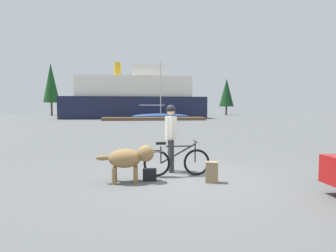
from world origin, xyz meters
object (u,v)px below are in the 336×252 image
(backpack, at_px, (212,172))
(sailboat_moored, at_px, (161,116))
(bicycle, at_px, (176,162))
(dog, at_px, (129,158))
(person_cyclist, at_px, (171,131))
(ferry_boat, at_px, (135,99))
(handbag_pannier, at_px, (150,175))

(backpack, distance_m, sailboat_moored, 34.46)
(bicycle, xyz_separation_m, dog, (-1.16, -0.43, 0.19))
(person_cyclist, height_order, ferry_boat, ferry_boat)
(person_cyclist, height_order, sailboat_moored, sailboat_moored)
(handbag_pannier, relative_size, ferry_boat, 0.01)
(bicycle, relative_size, ferry_boat, 0.08)
(person_cyclist, relative_size, sailboat_moored, 0.21)
(person_cyclist, distance_m, backpack, 1.67)
(sailboat_moored, bearing_deg, handbag_pannier, -96.06)
(dog, bearing_deg, backpack, -7.67)
(ferry_boat, relative_size, sailboat_moored, 2.67)
(backpack, xyz_separation_m, ferry_boat, (-1.49, 40.06, 2.96))
(bicycle, bearing_deg, dog, -159.73)
(dog, distance_m, ferry_boat, 39.90)
(dog, relative_size, ferry_boat, 0.06)
(person_cyclist, relative_size, dog, 1.36)
(person_cyclist, bearing_deg, handbag_pannier, -125.81)
(sailboat_moored, bearing_deg, bicycle, -94.96)
(backpack, bearing_deg, handbag_pannier, 166.64)
(ferry_boat, bearing_deg, backpack, -87.87)
(dog, bearing_deg, person_cyclist, 40.80)
(bicycle, height_order, handbag_pannier, bicycle)
(bicycle, distance_m, backpack, 1.00)
(person_cyclist, bearing_deg, ferry_boat, 91.03)
(dog, bearing_deg, handbag_pannier, 9.81)
(dog, relative_size, handbag_pannier, 4.13)
(handbag_pannier, bearing_deg, ferry_boat, 90.11)
(person_cyclist, bearing_deg, backpack, -56.60)
(bicycle, xyz_separation_m, sailboat_moored, (2.93, 33.71, 0.12))
(handbag_pannier, distance_m, sailboat_moored, 34.25)
(person_cyclist, bearing_deg, sailboat_moored, 84.84)
(person_cyclist, xyz_separation_m, backpack, (0.79, -1.20, -0.86))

